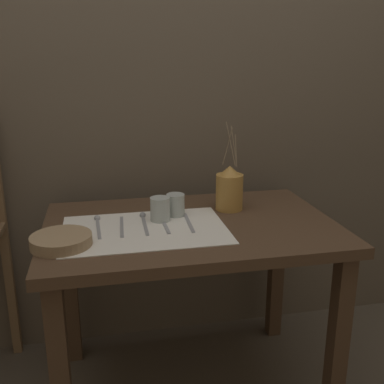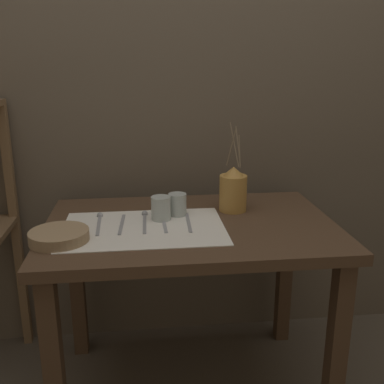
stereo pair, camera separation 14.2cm
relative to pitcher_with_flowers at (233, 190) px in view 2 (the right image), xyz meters
name	(u,v)px [view 2 (the right image)]	position (x,y,z in m)	size (l,w,h in m)	color
stone_wall_back	(179,86)	(-0.19, 0.34, 0.39)	(7.00, 0.06, 2.40)	brown
wooden_table	(190,250)	(-0.19, -0.12, -0.19)	(1.08, 0.70, 0.73)	#4C3523
linen_cloth	(144,228)	(-0.36, -0.16, -0.08)	(0.58, 0.39, 0.00)	white
pitcher_with_flowers	(233,190)	(0.00, 0.00, 0.00)	(0.11, 0.11, 0.36)	#B7843D
wooden_bowl	(59,236)	(-0.64, -0.25, -0.07)	(0.20, 0.20, 0.04)	#9E7F5B
glass_tumbler_near	(161,208)	(-0.29, -0.08, -0.04)	(0.07, 0.07, 0.09)	#B7C1BC
glass_tumbler_far	(177,204)	(-0.23, -0.04, -0.04)	(0.07, 0.07, 0.09)	#B7C1BC
spoon_outer	(99,219)	(-0.53, -0.07, -0.08)	(0.03, 0.22, 0.02)	#939399
fork_outer	(122,224)	(-0.44, -0.12, -0.08)	(0.02, 0.21, 0.00)	#939399
spoon_inner	(145,218)	(-0.36, -0.07, -0.08)	(0.02, 0.22, 0.02)	#939399
knife_center	(164,223)	(-0.29, -0.13, -0.08)	(0.02, 0.21, 0.00)	#939399
fork_inner	(189,222)	(-0.19, -0.13, -0.08)	(0.02, 0.21, 0.00)	#939399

